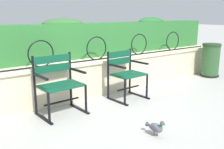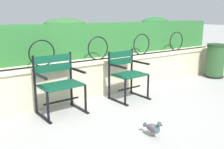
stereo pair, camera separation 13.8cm
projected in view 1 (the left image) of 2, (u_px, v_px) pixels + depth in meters
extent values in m
plane|color=#ADADA8|center=(118.00, 111.00, 3.94)|extent=(60.00, 60.00, 0.00)
cube|color=beige|center=(85.00, 80.00, 4.60)|extent=(7.23, 0.35, 0.60)
cube|color=beige|center=(85.00, 62.00, 4.52)|extent=(7.23, 0.41, 0.05)
cylinder|color=black|center=(87.00, 61.00, 4.46)|extent=(6.69, 0.02, 0.02)
torus|color=black|center=(41.00, 54.00, 3.92)|extent=(0.42, 0.02, 0.42)
torus|color=black|center=(97.00, 48.00, 4.53)|extent=(0.42, 0.02, 0.42)
torus|color=black|center=(139.00, 44.00, 5.13)|extent=(0.42, 0.02, 0.42)
torus|color=black|center=(173.00, 41.00, 5.74)|extent=(0.42, 0.02, 0.42)
cube|color=#2D7033|center=(73.00, 41.00, 4.76)|extent=(7.09, 0.46, 0.63)
ellipsoid|color=#2E602C|center=(63.00, 24.00, 4.58)|extent=(0.80, 0.42, 0.19)
ellipsoid|color=#286B30|center=(152.00, 21.00, 5.89)|extent=(0.72, 0.42, 0.19)
cube|color=#0F4C33|center=(66.00, 88.00, 3.62)|extent=(0.60, 0.15, 0.03)
cube|color=#0F4C33|center=(61.00, 86.00, 3.72)|extent=(0.60, 0.15, 0.03)
cube|color=#0F4C33|center=(57.00, 84.00, 3.82)|extent=(0.60, 0.15, 0.03)
cube|color=#0F4C33|center=(52.00, 59.00, 3.82)|extent=(0.60, 0.05, 0.11)
cube|color=#0F4C33|center=(53.00, 68.00, 3.85)|extent=(0.60, 0.05, 0.11)
cylinder|color=black|center=(70.00, 79.00, 4.09)|extent=(0.04, 0.04, 0.88)
cylinder|color=black|center=(86.00, 99.00, 3.82)|extent=(0.04, 0.04, 0.44)
cube|color=black|center=(79.00, 109.00, 4.01)|extent=(0.06, 0.52, 0.02)
cube|color=black|center=(78.00, 71.00, 3.87)|extent=(0.05, 0.40, 0.03)
cylinder|color=black|center=(35.00, 86.00, 3.72)|extent=(0.04, 0.04, 0.88)
cylinder|color=black|center=(49.00, 108.00, 3.45)|extent=(0.04, 0.04, 0.44)
cube|color=black|center=(44.00, 118.00, 3.64)|extent=(0.06, 0.52, 0.02)
cube|color=black|center=(41.00, 77.00, 3.50)|extent=(0.05, 0.40, 0.03)
cylinder|color=black|center=(62.00, 102.00, 3.78)|extent=(0.57, 0.05, 0.03)
cube|color=#0F4C33|center=(134.00, 76.00, 4.31)|extent=(0.53, 0.15, 0.03)
cube|color=#0F4C33|center=(129.00, 74.00, 4.41)|extent=(0.53, 0.15, 0.03)
cube|color=#0F4C33|center=(123.00, 73.00, 4.51)|extent=(0.53, 0.15, 0.03)
cube|color=#0F4C33|center=(120.00, 54.00, 4.51)|extent=(0.52, 0.05, 0.11)
cube|color=#0F4C33|center=(120.00, 61.00, 4.54)|extent=(0.52, 0.05, 0.11)
cylinder|color=black|center=(130.00, 71.00, 4.76)|extent=(0.04, 0.04, 0.83)
cylinder|color=black|center=(147.00, 86.00, 4.48)|extent=(0.04, 0.04, 0.44)
cube|color=black|center=(139.00, 95.00, 4.67)|extent=(0.06, 0.52, 0.02)
cube|color=black|center=(140.00, 62.00, 4.53)|extent=(0.05, 0.40, 0.03)
cylinder|color=black|center=(108.00, 76.00, 4.43)|extent=(0.04, 0.04, 0.83)
cylinder|color=black|center=(125.00, 92.00, 4.15)|extent=(0.04, 0.04, 0.44)
cube|color=black|center=(117.00, 101.00, 4.34)|extent=(0.06, 0.52, 0.02)
cube|color=black|center=(117.00, 66.00, 4.20)|extent=(0.05, 0.40, 0.03)
cylinder|color=black|center=(129.00, 88.00, 4.46)|extent=(0.50, 0.05, 0.03)
ellipsoid|color=#5B5B66|center=(156.00, 128.00, 3.12)|extent=(0.10, 0.19, 0.11)
cylinder|color=#2D6B56|center=(160.00, 127.00, 3.06)|extent=(0.05, 0.06, 0.06)
sphere|color=#494951|center=(162.00, 123.00, 3.03)|extent=(0.06, 0.06, 0.06)
cone|color=black|center=(164.00, 125.00, 3.01)|extent=(0.01, 0.02, 0.01)
cone|color=#404047|center=(149.00, 125.00, 3.21)|extent=(0.06, 0.08, 0.06)
ellipsoid|color=#4E4E56|center=(158.00, 126.00, 3.16)|extent=(0.02, 0.14, 0.07)
ellipsoid|color=#4E4E56|center=(153.00, 128.00, 3.10)|extent=(0.02, 0.14, 0.07)
cylinder|color=#C6515B|center=(157.00, 134.00, 3.15)|extent=(0.01, 0.01, 0.05)
cylinder|color=#C6515B|center=(154.00, 134.00, 3.14)|extent=(0.01, 0.01, 0.05)
cylinder|color=#2D562D|center=(210.00, 61.00, 6.06)|extent=(0.40, 0.40, 0.72)
cylinder|color=#203C20|center=(212.00, 45.00, 5.97)|extent=(0.42, 0.42, 0.06)
torus|color=black|center=(209.00, 75.00, 6.13)|extent=(0.44, 0.44, 0.04)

